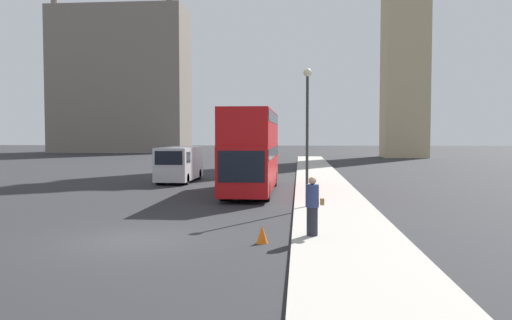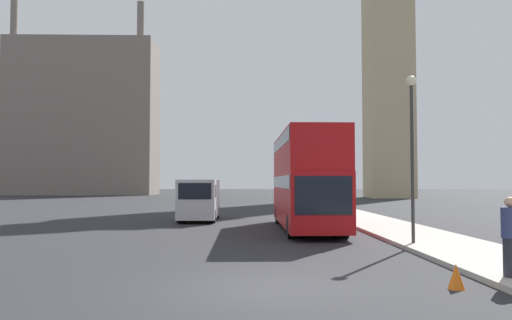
# 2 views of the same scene
# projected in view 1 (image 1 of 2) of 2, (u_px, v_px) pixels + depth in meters

# --- Properties ---
(ground_plane) EXTENTS (300.00, 300.00, 0.00)m
(ground_plane) POSITION_uv_depth(u_px,v_px,m) (131.00, 240.00, 15.52)
(ground_plane) COLOR #28282B
(sidewalk_strip) EXTENTS (3.48, 120.00, 0.15)m
(sidewalk_strip) POSITION_uv_depth(u_px,v_px,m) (350.00, 241.00, 14.93)
(sidewalk_strip) COLOR #ADA89E
(sidewalk_strip) RESTS_ON ground_plane
(building_block_distant) EXTENTS (25.75, 10.45, 33.83)m
(building_block_distant) POSITION_uv_depth(u_px,v_px,m) (121.00, 81.00, 96.99)
(building_block_distant) COLOR slate
(building_block_distant) RESTS_ON ground_plane
(red_double_decker_bus) EXTENTS (2.52, 10.50, 4.60)m
(red_double_decker_bus) POSITION_uv_depth(u_px,v_px,m) (252.00, 148.00, 28.24)
(red_double_decker_bus) COLOR #B71114
(red_double_decker_bus) RESTS_ON ground_plane
(white_van) EXTENTS (2.15, 6.04, 2.44)m
(white_van) POSITION_uv_depth(u_px,v_px,m) (179.00, 163.00, 34.83)
(white_van) COLOR silver
(white_van) RESTS_ON ground_plane
(pedestrian) EXTENTS (0.57, 0.41, 1.82)m
(pedestrian) POSITION_uv_depth(u_px,v_px,m) (312.00, 206.00, 15.37)
(pedestrian) COLOR #23232D
(pedestrian) RESTS_ON sidewalk_strip
(street_lamp) EXTENTS (0.36, 0.36, 5.99)m
(street_lamp) POSITION_uv_depth(u_px,v_px,m) (307.00, 117.00, 21.56)
(street_lamp) COLOR #2D332D
(street_lamp) RESTS_ON sidewalk_strip
(traffic_cone) EXTENTS (0.36, 0.36, 0.55)m
(traffic_cone) POSITION_uv_depth(u_px,v_px,m) (262.00, 234.00, 14.99)
(traffic_cone) COLOR orange
(traffic_cone) RESTS_ON ground_plane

